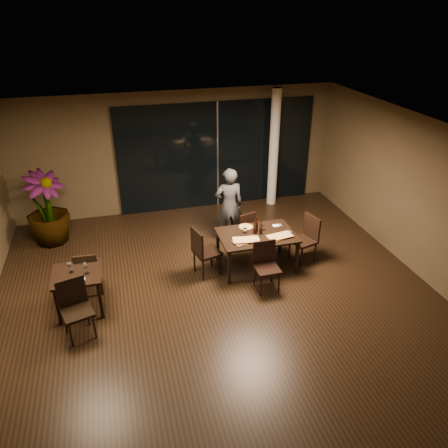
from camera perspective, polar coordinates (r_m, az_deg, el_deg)
ground at (r=8.14m, az=-0.75°, el=-9.51°), size 8.00×8.00×0.00m
wall_back at (r=11.01m, az=-6.13°, el=9.36°), size 8.00×0.10×3.00m
wall_front at (r=4.38m, az=13.80°, el=-24.56°), size 8.00×0.10×3.00m
wall_right at (r=9.12m, az=24.71°, el=2.98°), size 0.10×8.00×3.00m
ceiling at (r=6.77m, az=-0.91°, el=11.37°), size 8.00×8.00×0.04m
window_panel at (r=11.16m, az=-0.89°, el=8.96°), size 5.00×0.06×2.70m
column at (r=11.25m, az=6.53°, el=9.73°), size 0.24×0.24×3.00m
main_table at (r=8.66m, az=4.32°, el=-1.78°), size 1.50×1.00×0.75m
side_table at (r=7.91m, az=-18.58°, el=-6.88°), size 0.80×0.80×0.75m
chair_main_far at (r=9.42m, az=2.72°, el=-0.50°), size 0.50×0.50×0.86m
chair_main_near at (r=8.16m, az=5.47°, el=-5.08°), size 0.44×0.44×0.94m
chair_main_left at (r=8.45m, az=-2.76°, el=-3.37°), size 0.57×0.57×1.01m
chair_main_right at (r=9.10m, az=10.74°, el=-1.60°), size 0.57×0.57×0.98m
chair_side_far at (r=8.32m, az=-17.40°, el=-5.90°), size 0.43×0.43×0.89m
chair_side_near at (r=7.44m, az=-18.86°, el=-9.99°), size 0.57×0.57×0.99m
diner at (r=9.56m, az=0.66°, el=2.45°), size 0.60×0.41×1.71m
potted_plant at (r=10.23m, az=-22.14°, el=1.88°), size 1.27×1.27×1.65m
pizza_board_left at (r=8.37m, az=2.89°, el=-2.20°), size 0.57×0.39×0.01m
pizza_board_right at (r=8.55m, az=7.28°, el=-1.70°), size 0.55×0.38×0.01m
oblong_pizza_left at (r=8.36m, az=2.89°, el=-2.11°), size 0.52×0.30×0.02m
oblong_pizza_right at (r=8.55m, az=7.29°, el=-1.60°), size 0.51×0.30×0.02m
round_pizza at (r=8.86m, az=2.86°, el=-0.40°), size 0.27×0.27×0.01m
bottle_a at (r=8.58m, az=4.09°, el=-0.31°), size 0.07×0.07×0.31m
bottle_b at (r=8.58m, az=4.85°, el=-0.48°), size 0.06×0.06×0.28m
bottle_c at (r=8.62m, az=4.23°, el=-0.07°), size 0.07×0.07×0.34m
tumbler_left at (r=8.64m, az=2.76°, el=-0.87°), size 0.08×0.08×0.10m
tumbler_right at (r=8.77m, az=5.19°, el=-0.53°), size 0.07×0.07×0.09m
napkin_near at (r=8.74m, az=8.15°, el=-1.09°), size 0.19×0.12×0.01m
napkin_far at (r=8.98m, az=6.95°, el=-0.20°), size 0.18×0.10×0.01m
wine_glass_a at (r=7.84m, az=-19.41°, el=-5.38°), size 0.09×0.09×0.19m
wine_glass_b at (r=7.73m, az=-17.65°, el=-5.57°), size 0.09×0.09×0.20m
side_napkin at (r=7.63m, az=-18.37°, el=-6.99°), size 0.19×0.13×0.01m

